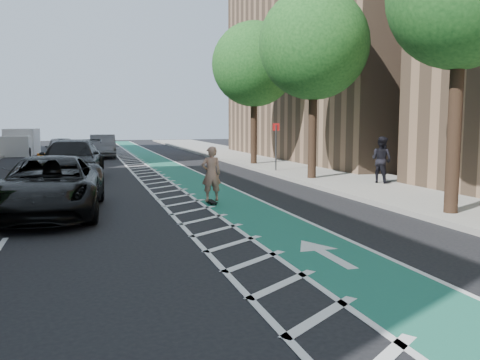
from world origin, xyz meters
name	(u,v)px	position (x,y,z in m)	size (l,w,h in m)	color
ground	(154,235)	(0.00, 0.00, 0.00)	(120.00, 120.00, 0.00)	black
bike_lane	(193,181)	(3.00, 10.00, 0.01)	(2.00, 90.00, 0.01)	#1C634E
buffer_strip	(159,182)	(1.50, 10.00, 0.01)	(1.40, 90.00, 0.01)	silver
sidewalk_right	(329,175)	(9.50, 10.00, 0.07)	(5.00, 90.00, 0.15)	gray
curb_right	(280,176)	(7.05, 10.00, 0.08)	(0.12, 90.00, 0.16)	gray
building_right_far	(370,19)	(17.50, 20.00, 9.50)	(14.00, 22.00, 19.00)	#84664C
tree_r_c	(319,43)	(7.90, 8.00, 5.77)	(4.20, 4.20, 7.90)	#382619
tree_r_d	(256,64)	(7.90, 16.00, 5.77)	(4.20, 4.20, 7.90)	#382619
sign_post	(276,146)	(7.60, 12.00, 1.35)	(0.35, 0.08, 2.47)	#4C4C4C
skateboard	(211,202)	(2.30, 3.81, 0.08)	(0.23, 0.74, 0.10)	black
skateboarder	(211,174)	(2.30, 3.81, 0.96)	(0.63, 0.41, 1.72)	tan
suv_near	(50,186)	(-2.40, 3.31, 0.81)	(2.69, 5.84, 1.62)	black
suv_far	(72,160)	(-2.03, 12.06, 0.88)	(2.46, 6.05, 1.76)	black
car_silver	(62,150)	(-2.84, 22.11, 0.81)	(1.91, 4.75, 1.62)	gray
car_grey	(103,146)	(-0.23, 26.05, 0.81)	(1.72, 4.93, 1.62)	#59595E
pedestrian	(382,160)	(9.79, 6.04, 1.07)	(0.89, 0.70, 1.84)	black
box_truck	(21,143)	(-6.14, 30.55, 0.92)	(2.46, 4.93, 2.00)	silver
barrel_a	(66,178)	(-2.20, 9.00, 0.41)	(0.63, 0.63, 0.86)	orange
barrel_b	(77,172)	(-1.80, 11.48, 0.40)	(0.62, 0.62, 0.85)	orange
barrel_c	(43,162)	(-3.61, 16.94, 0.43)	(0.67, 0.67, 0.91)	orange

